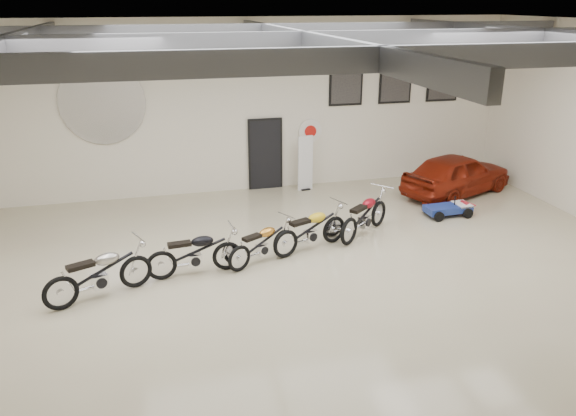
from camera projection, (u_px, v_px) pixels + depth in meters
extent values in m
cube|color=#BCB38F|center=(302.00, 277.00, 11.72)|extent=(16.00, 12.00, 0.01)
cube|color=slate|center=(305.00, 26.00, 9.98)|extent=(16.00, 12.00, 0.01)
cube|color=silver|center=(247.00, 107.00, 16.30)|extent=(16.00, 0.02, 5.00)
cube|color=black|center=(265.00, 155.00, 16.88)|extent=(0.92, 0.08, 2.10)
imported|color=maroon|center=(457.00, 174.00, 16.49)|extent=(2.76, 3.96, 1.25)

